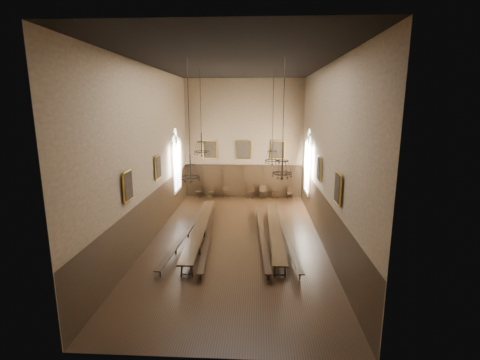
# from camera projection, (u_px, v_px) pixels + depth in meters

# --- Properties ---
(floor) EXTENTS (9.00, 18.00, 0.02)m
(floor) POSITION_uv_depth(u_px,v_px,m) (237.00, 239.00, 18.62)
(floor) COLOR black
(floor) RESTS_ON ground
(ceiling) EXTENTS (9.00, 18.00, 0.02)m
(ceiling) POSITION_uv_depth(u_px,v_px,m) (236.00, 63.00, 16.73)
(ceiling) COLOR black
(ceiling) RESTS_ON ground
(wall_back) EXTENTS (9.00, 0.02, 9.00)m
(wall_back) POSITION_uv_depth(u_px,v_px,m) (244.00, 139.00, 26.47)
(wall_back) COLOR #7F684E
(wall_back) RESTS_ON ground
(wall_front) EXTENTS (9.00, 0.02, 9.00)m
(wall_front) POSITION_uv_depth(u_px,v_px,m) (215.00, 206.00, 8.88)
(wall_front) COLOR #7F684E
(wall_front) RESTS_ON ground
(wall_left) EXTENTS (0.02, 18.00, 9.00)m
(wall_left) POSITION_uv_depth(u_px,v_px,m) (149.00, 155.00, 17.90)
(wall_left) COLOR #7F684E
(wall_left) RESTS_ON ground
(wall_right) EXTENTS (0.02, 18.00, 9.00)m
(wall_right) POSITION_uv_depth(u_px,v_px,m) (326.00, 157.00, 17.44)
(wall_right) COLOR #7F684E
(wall_right) RESTS_ON ground
(wainscot_panelling) EXTENTS (9.00, 18.00, 2.50)m
(wainscot_panelling) POSITION_uv_depth(u_px,v_px,m) (237.00, 217.00, 18.35)
(wainscot_panelling) COLOR black
(wainscot_panelling) RESTS_ON floor
(table_left) EXTENTS (0.96, 9.54, 0.74)m
(table_left) POSITION_uv_depth(u_px,v_px,m) (201.00, 232.00, 18.64)
(table_left) COLOR black
(table_left) RESTS_ON floor
(table_right) EXTENTS (0.67, 9.16, 0.71)m
(table_right) POSITION_uv_depth(u_px,v_px,m) (275.00, 233.00, 18.45)
(table_right) COLOR black
(table_right) RESTS_ON floor
(bench_left_outer) EXTENTS (0.90, 9.70, 0.44)m
(bench_left_outer) POSITION_uv_depth(u_px,v_px,m) (188.00, 232.00, 18.81)
(bench_left_outer) COLOR black
(bench_left_outer) RESTS_ON floor
(bench_left_inner) EXTENTS (0.89, 9.19, 0.41)m
(bench_left_inner) POSITION_uv_depth(u_px,v_px,m) (208.00, 236.00, 18.38)
(bench_left_inner) COLOR black
(bench_left_inner) RESTS_ON floor
(bench_right_inner) EXTENTS (0.76, 9.98, 0.45)m
(bench_right_inner) POSITION_uv_depth(u_px,v_px,m) (262.00, 233.00, 18.70)
(bench_right_inner) COLOR black
(bench_right_inner) RESTS_ON floor
(bench_right_outer) EXTENTS (0.89, 9.18, 0.41)m
(bench_right_outer) POSITION_uv_depth(u_px,v_px,m) (285.00, 236.00, 18.38)
(bench_right_outer) COLOR black
(bench_right_outer) RESTS_ON floor
(chair_0) EXTENTS (0.55, 0.55, 0.98)m
(chair_0) POSITION_uv_depth(u_px,v_px,m) (198.00, 194.00, 27.03)
(chair_0) COLOR black
(chair_0) RESTS_ON floor
(chair_1) EXTENTS (0.41, 0.41, 0.90)m
(chair_1) POSITION_uv_depth(u_px,v_px,m) (211.00, 194.00, 26.98)
(chair_1) COLOR black
(chair_1) RESTS_ON floor
(chair_2) EXTENTS (0.48, 0.48, 0.92)m
(chair_2) POSITION_uv_depth(u_px,v_px,m) (225.00, 194.00, 27.00)
(chair_2) COLOR black
(chair_2) RESTS_ON floor
(chair_4) EXTENTS (0.57, 0.57, 1.00)m
(chair_4) POSITION_uv_depth(u_px,v_px,m) (250.00, 194.00, 26.88)
(chair_4) COLOR black
(chair_4) RESTS_ON floor
(chair_5) EXTENTS (0.53, 0.53, 1.00)m
(chair_5) POSITION_uv_depth(u_px,v_px,m) (263.00, 194.00, 26.80)
(chair_5) COLOR black
(chair_5) RESTS_ON floor
(chair_6) EXTENTS (0.45, 0.45, 0.94)m
(chair_6) POSITION_uv_depth(u_px,v_px,m) (275.00, 195.00, 26.71)
(chair_6) COLOR black
(chair_6) RESTS_ON floor
(chair_7) EXTENTS (0.40, 0.40, 0.91)m
(chair_7) POSITION_uv_depth(u_px,v_px,m) (290.00, 195.00, 26.69)
(chair_7) COLOR black
(chair_7) RESTS_ON floor
(chandelier_back_left) EXTENTS (0.88, 0.88, 4.76)m
(chandelier_back_left) POSITION_uv_depth(u_px,v_px,m) (202.00, 146.00, 20.10)
(chandelier_back_left) COLOR black
(chandelier_back_left) RESTS_ON ceiling
(chandelier_back_right) EXTENTS (0.84, 0.84, 5.26)m
(chandelier_back_right) POSITION_uv_depth(u_px,v_px,m) (272.00, 154.00, 20.04)
(chandelier_back_right) COLOR black
(chandelier_back_right) RESTS_ON ceiling
(chandelier_front_left) EXTENTS (0.84, 0.84, 5.31)m
(chandelier_front_left) POSITION_uv_depth(u_px,v_px,m) (190.00, 169.00, 15.67)
(chandelier_front_left) COLOR black
(chandelier_front_left) RESTS_ON ceiling
(chandelier_front_right) EXTENTS (0.89, 0.89, 5.14)m
(chandelier_front_right) POSITION_uv_depth(u_px,v_px,m) (282.00, 166.00, 15.54)
(chandelier_front_right) COLOR black
(chandelier_front_right) RESTS_ON ceiling
(portrait_back_0) EXTENTS (1.10, 0.12, 1.40)m
(portrait_back_0) POSITION_uv_depth(u_px,v_px,m) (210.00, 150.00, 26.64)
(portrait_back_0) COLOR gold
(portrait_back_0) RESTS_ON wall_back
(portrait_back_1) EXTENTS (1.10, 0.12, 1.40)m
(portrait_back_1) POSITION_uv_depth(u_px,v_px,m) (244.00, 150.00, 26.51)
(portrait_back_1) COLOR gold
(portrait_back_1) RESTS_ON wall_back
(portrait_back_2) EXTENTS (1.10, 0.12, 1.40)m
(portrait_back_2) POSITION_uv_depth(u_px,v_px,m) (278.00, 150.00, 26.38)
(portrait_back_2) COLOR gold
(portrait_back_2) RESTS_ON wall_back
(portrait_left_0) EXTENTS (0.12, 1.00, 1.30)m
(portrait_left_0) POSITION_uv_depth(u_px,v_px,m) (158.00, 167.00, 19.04)
(portrait_left_0) COLOR gold
(portrait_left_0) RESTS_ON wall_left
(portrait_left_1) EXTENTS (0.12, 1.00, 1.30)m
(portrait_left_1) POSITION_uv_depth(u_px,v_px,m) (128.00, 186.00, 14.65)
(portrait_left_1) COLOR gold
(portrait_left_1) RESTS_ON wall_left
(portrait_right_0) EXTENTS (0.12, 1.00, 1.30)m
(portrait_right_0) POSITION_uv_depth(u_px,v_px,m) (319.00, 169.00, 18.59)
(portrait_right_0) COLOR gold
(portrait_right_0) RESTS_ON wall_right
(portrait_right_1) EXTENTS (0.12, 1.00, 1.30)m
(portrait_right_1) POSITION_uv_depth(u_px,v_px,m) (338.00, 188.00, 14.20)
(portrait_right_1) COLOR gold
(portrait_right_1) RESTS_ON wall_right
(window_right) EXTENTS (0.20, 2.20, 4.60)m
(window_right) POSITION_uv_depth(u_px,v_px,m) (308.00, 161.00, 23.05)
(window_right) COLOR white
(window_right) RESTS_ON wall_right
(window_left) EXTENTS (0.20, 2.20, 4.60)m
(window_left) POSITION_uv_depth(u_px,v_px,m) (176.00, 160.00, 23.50)
(window_left) COLOR white
(window_left) RESTS_ON wall_left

